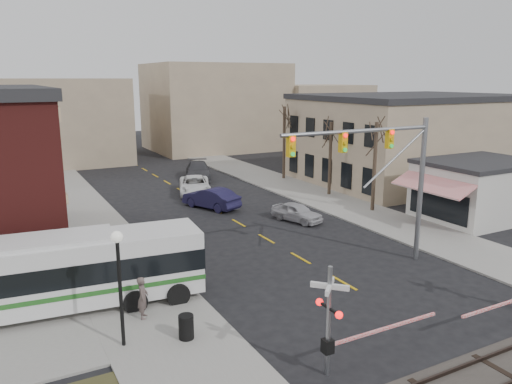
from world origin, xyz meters
TOP-DOWN VIEW (x-y plane):
  - ground at (0.00, 0.00)m, footprint 160.00×160.00m
  - sidewalk_west at (-9.50, 20.00)m, footprint 5.00×60.00m
  - sidewalk_east at (9.50, 20.00)m, footprint 5.00×60.00m
  - tan_building at (22.00, 20.00)m, footprint 20.30×15.30m
  - awning_shop at (15.97, 7.00)m, footprint 9.74×6.20m
  - tree_east_a at (10.50, 12.00)m, footprint 0.28×0.28m
  - tree_east_b at (10.80, 18.00)m, footprint 0.28×0.28m
  - tree_east_c at (11.00, 26.00)m, footprint 0.28×0.28m
  - transit_bus at (-13.12, 5.36)m, footprint 12.97×4.04m
  - traffic_signal_mast at (3.17, 2.85)m, footprint 9.20×0.30m
  - rr_crossing_west at (-5.05, -4.07)m, footprint 5.60×1.36m
  - street_lamp at (-11.27, 1.04)m, footprint 0.44×0.44m
  - trash_bin at (-8.97, 0.39)m, footprint 0.60×0.60m
  - car_a at (3.91, 12.49)m, footprint 2.75×4.22m
  - car_b at (-0.05, 18.80)m, footprint 3.53×5.24m
  - car_c at (0.59, 24.00)m, footprint 4.36×6.23m
  - car_d at (3.36, 30.16)m, footprint 4.27×6.40m
  - pedestrian_near at (-9.97, 2.88)m, footprint 0.67×0.79m
  - pedestrian_far at (-9.48, 8.17)m, footprint 0.97×0.92m

SIDE VIEW (x-z plane):
  - ground at x=0.00m, z-range 0.00..0.00m
  - sidewalk_west at x=-9.50m, z-range 0.00..0.12m
  - sidewalk_east at x=9.50m, z-range 0.00..0.12m
  - trash_bin at x=-8.97m, z-range 0.12..1.09m
  - car_a at x=3.91m, z-range 0.00..1.34m
  - car_c at x=0.59m, z-range 0.00..1.58m
  - car_b at x=-0.05m, z-range 0.00..1.63m
  - car_d at x=3.36m, z-range 0.00..1.72m
  - pedestrian_far at x=-9.48m, z-range 0.12..1.71m
  - pedestrian_near at x=-9.97m, z-range 0.12..1.95m
  - transit_bus at x=-13.12m, z-range 0.21..3.49m
  - rr_crossing_west at x=-5.05m, z-range -0.03..3.97m
  - awning_shop at x=15.97m, z-range 0.01..4.31m
  - tree_east_b at x=10.80m, z-range 0.12..6.42m
  - street_lamp at x=-11.27m, z-range 1.08..5.62m
  - tree_east_a at x=10.50m, z-range 0.12..6.87m
  - tree_east_c at x=11.00m, z-range 0.12..7.32m
  - tan_building at x=22.00m, z-range 0.01..8.51m
  - traffic_signal_mast at x=3.17m, z-range 1.70..9.70m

